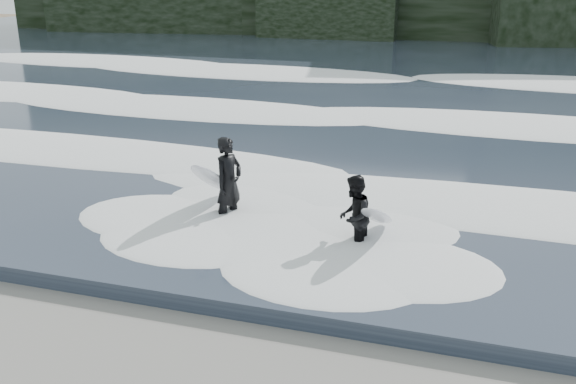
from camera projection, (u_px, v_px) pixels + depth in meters
The scene contains 6 objects.
sea at pixel (419, 69), 33.10m from camera, with size 90.00×52.00×0.30m, color #2A3342.
foam_near at pixel (324, 178), 14.99m from camera, with size 60.00×3.20×0.20m, color white.
foam_mid at pixel (376, 115), 21.29m from camera, with size 60.00×4.00×0.24m, color white.
foam_far at pixel (410, 74), 29.39m from camera, with size 60.00×4.80×0.30m, color white.
surfer_left at pixel (226, 182), 12.93m from camera, with size 1.06×1.81×1.89m.
surfer_right at pixel (356, 217), 11.60m from camera, with size 0.98×1.69×1.55m.
Camera 1 is at (3.44, -4.87, 5.02)m, focal length 40.00 mm.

